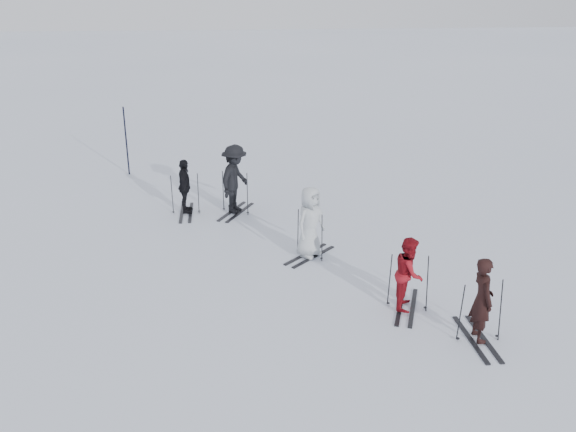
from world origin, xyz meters
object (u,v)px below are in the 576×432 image
object	(u,v)px
skier_grey	(310,223)
skier_uphill_left	(185,187)
piste_marker	(126,141)
skier_uphill_far	(235,180)
skier_red	(409,274)
skier_near_dark	(482,301)

from	to	relation	value
skier_grey	skier_uphill_left	distance (m)	4.48
skier_grey	piste_marker	size ratio (longest dim) A/B	0.76
piste_marker	skier_uphill_far	bearing A→B (deg)	-48.03
skier_red	piste_marker	world-z (taller)	piste_marker
skier_uphill_far	skier_red	bearing A→B (deg)	-121.91
piste_marker	skier_near_dark	bearing A→B (deg)	-54.18
skier_red	skier_uphill_left	world-z (taller)	skier_uphill_left
skier_near_dark	skier_uphill_left	size ratio (longest dim) A/B	1.07
skier_near_dark	skier_uphill_far	size ratio (longest dim) A/B	0.85
skier_grey	skier_uphill_left	world-z (taller)	skier_grey
skier_uphill_left	piste_marker	distance (m)	4.43
skier_near_dark	skier_red	size ratio (longest dim) A/B	1.08
skier_near_dark	piste_marker	xyz separation A→B (m)	(-7.97, 11.04, 0.32)
skier_grey	skier_uphill_left	xyz separation A→B (m)	(-3.14, 3.19, -0.09)
skier_grey	skier_red	bearing A→B (deg)	-102.80
skier_uphill_far	piste_marker	distance (m)	5.29
skier_near_dark	piste_marker	bearing A→B (deg)	34.30
skier_red	skier_uphill_far	size ratio (longest dim) A/B	0.78
skier_near_dark	skier_uphill_far	world-z (taller)	skier_uphill_far
skier_near_dark	skier_uphill_left	bearing A→B (deg)	37.62
skier_near_dark	skier_red	xyz separation A→B (m)	(-1.01, 1.31, -0.06)
skier_uphill_far	skier_grey	bearing A→B (deg)	-123.39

